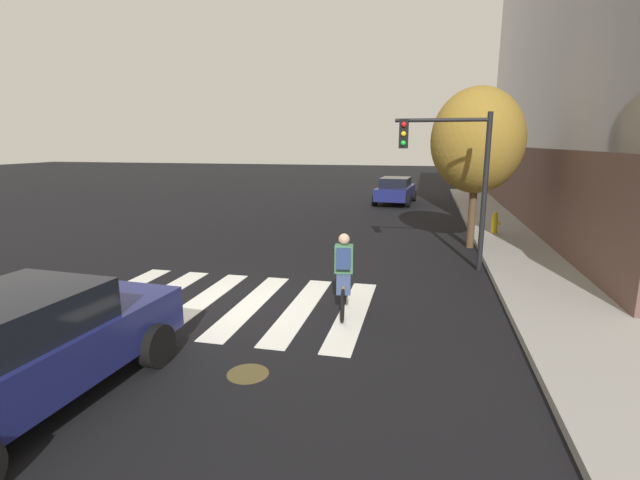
% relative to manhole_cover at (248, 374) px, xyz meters
% --- Properties ---
extents(ground_plane, '(120.00, 120.00, 0.00)m').
position_rel_manhole_cover_xyz_m(ground_plane, '(-1.25, 2.83, -0.00)').
color(ground_plane, black).
extents(crosswalk_stripes, '(6.14, 3.96, 0.01)m').
position_rel_manhole_cover_xyz_m(crosswalk_stripes, '(-1.63, 2.83, 0.00)').
color(crosswalk_stripes, silver).
rests_on(crosswalk_stripes, ground).
extents(manhole_cover, '(0.64, 0.64, 0.01)m').
position_rel_manhole_cover_xyz_m(manhole_cover, '(0.00, 0.00, 0.00)').
color(manhole_cover, '#473D1E').
rests_on(manhole_cover, ground).
extents(sedan_near, '(2.37, 4.70, 1.59)m').
position_rel_manhole_cover_xyz_m(sedan_near, '(-2.53, -1.52, 0.82)').
color(sedan_near, navy).
rests_on(sedan_near, ground).
extents(sedan_mid, '(2.30, 4.41, 1.48)m').
position_rel_manhole_cover_xyz_m(sedan_mid, '(0.86, 20.22, 0.76)').
color(sedan_mid, navy).
rests_on(sedan_mid, ground).
extents(cyclist, '(0.39, 1.70, 1.69)m').
position_rel_manhole_cover_xyz_m(cyclist, '(0.99, 2.73, 0.84)').
color(cyclist, black).
rests_on(cyclist, ground).
extents(traffic_light_near, '(2.47, 0.28, 4.20)m').
position_rel_manhole_cover_xyz_m(traffic_light_near, '(3.20, 6.75, 2.86)').
color(traffic_light_near, black).
rests_on(traffic_light_near, ground).
extents(fire_hydrant, '(0.33, 0.22, 0.78)m').
position_rel_manhole_cover_xyz_m(fire_hydrant, '(5.05, 11.59, 0.53)').
color(fire_hydrant, gold).
rests_on(fire_hydrant, sidewalk).
extents(street_tree_near, '(2.90, 2.90, 5.15)m').
position_rel_manhole_cover_xyz_m(street_tree_near, '(4.03, 9.61, 3.47)').
color(street_tree_near, '#4C3823').
rests_on(street_tree_near, ground).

